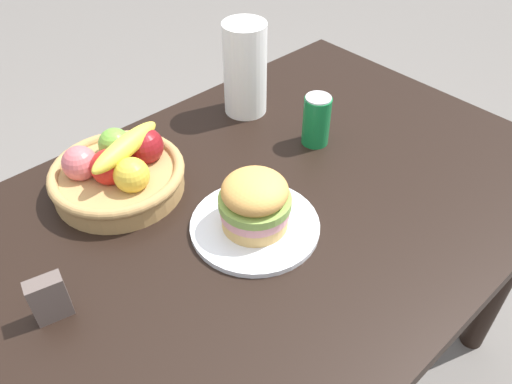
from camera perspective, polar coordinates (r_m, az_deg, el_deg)
ground_plane at (r=1.69m, az=0.22°, el=-20.48°), size 8.00×8.00×0.00m
dining_table at (r=1.15m, az=0.31°, el=-5.25°), size 1.40×0.90×0.75m
plate at (r=1.03m, az=-0.12°, el=-3.78°), size 0.26×0.26×0.01m
sandwich at (r=0.98m, az=-0.13°, el=-1.09°), size 0.14×0.14×0.12m
soda_can at (r=1.23m, az=6.78°, el=7.98°), size 0.07×0.07×0.13m
fruit_basket at (r=1.13m, az=-15.16°, el=2.26°), size 0.29×0.29×0.14m
paper_towel_roll at (r=1.32m, az=-1.24°, el=13.59°), size 0.11×0.11×0.24m
napkin_holder at (r=0.93m, az=-22.15°, el=-11.01°), size 0.07×0.04×0.09m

